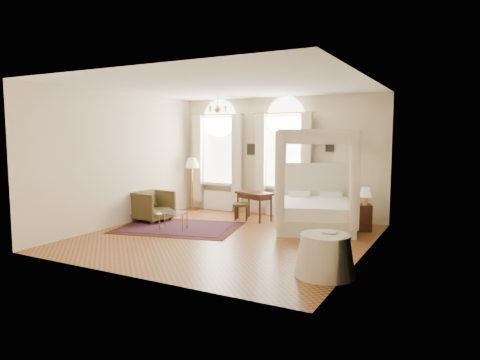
% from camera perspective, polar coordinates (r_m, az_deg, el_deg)
% --- Properties ---
extents(ground, '(6.00, 6.00, 0.00)m').
position_cam_1_polar(ground, '(9.55, -1.95, -7.65)').
color(ground, brown).
rests_on(ground, ground).
extents(room_walls, '(6.00, 6.00, 6.00)m').
position_cam_1_polar(room_walls, '(9.29, -1.99, 4.31)').
color(room_walls, beige).
rests_on(room_walls, ground).
extents(window_left, '(1.62, 0.27, 3.29)m').
position_cam_1_polar(window_left, '(12.75, -2.93, 2.55)').
color(window_left, white).
rests_on(window_left, room_walls).
extents(window_right, '(1.62, 0.27, 3.29)m').
position_cam_1_polar(window_right, '(11.81, 5.85, 2.25)').
color(window_right, white).
rests_on(window_right, room_walls).
extents(chandelier, '(0.51, 0.45, 0.50)m').
position_cam_1_polar(chandelier, '(10.79, -2.98, 9.46)').
color(chandelier, '#B3823B').
rests_on(chandelier, room_walls).
extents(wall_pictures, '(2.54, 0.03, 0.39)m').
position_cam_1_polar(wall_pictures, '(11.92, 5.55, 4.23)').
color(wall_pictures, black).
rests_on(wall_pictures, room_walls).
extents(canopy_bed, '(2.38, 2.64, 2.38)m').
position_cam_1_polar(canopy_bed, '(10.50, 10.03, -3.48)').
color(canopy_bed, beige).
rests_on(canopy_bed, ground).
extents(nightstand, '(0.54, 0.52, 0.62)m').
position_cam_1_polar(nightstand, '(10.60, 15.92, -4.80)').
color(nightstand, '#3B1B10').
rests_on(nightstand, ground).
extents(nightstand_lamp, '(0.29, 0.29, 0.42)m').
position_cam_1_polar(nightstand_lamp, '(10.44, 16.37, -1.70)').
color(nightstand_lamp, '#B3823B').
rests_on(nightstand_lamp, nightstand).
extents(writing_desk, '(1.12, 0.86, 0.75)m').
position_cam_1_polar(writing_desk, '(11.35, 1.91, -2.18)').
color(writing_desk, '#3B1B10').
rests_on(writing_desk, ground).
extents(laptop, '(0.38, 0.28, 0.03)m').
position_cam_1_polar(laptop, '(11.36, 2.19, -1.55)').
color(laptop, black).
rests_on(laptop, writing_desk).
extents(stool, '(0.51, 0.51, 0.45)m').
position_cam_1_polar(stool, '(11.38, 0.16, -3.49)').
color(stool, '#45371D').
rests_on(stool, ground).
extents(armchair, '(0.98, 0.96, 0.81)m').
position_cam_1_polar(armchair, '(11.45, -11.54, -3.42)').
color(armchair, '#463B1E').
rests_on(armchair, ground).
extents(coffee_table, '(0.76, 0.63, 0.44)m').
position_cam_1_polar(coffee_table, '(10.31, -8.88, -4.44)').
color(coffee_table, silver).
rests_on(coffee_table, ground).
extents(floor_lamp, '(0.41, 0.41, 1.58)m').
position_cam_1_polar(floor_lamp, '(12.83, -6.40, 1.92)').
color(floor_lamp, '#B3823B').
rests_on(floor_lamp, ground).
extents(oriental_rug, '(3.28, 2.68, 0.01)m').
position_cam_1_polar(oriental_rug, '(10.61, -8.17, -6.29)').
color(oriental_rug, '#3C120E').
rests_on(oriental_rug, ground).
extents(side_table, '(0.99, 0.99, 0.67)m').
position_cam_1_polar(side_table, '(7.11, 11.26, -9.82)').
color(side_table, beige).
rests_on(side_table, ground).
extents(book, '(0.20, 0.27, 0.03)m').
position_cam_1_polar(book, '(7.18, 11.19, -6.73)').
color(book, black).
rests_on(book, side_table).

